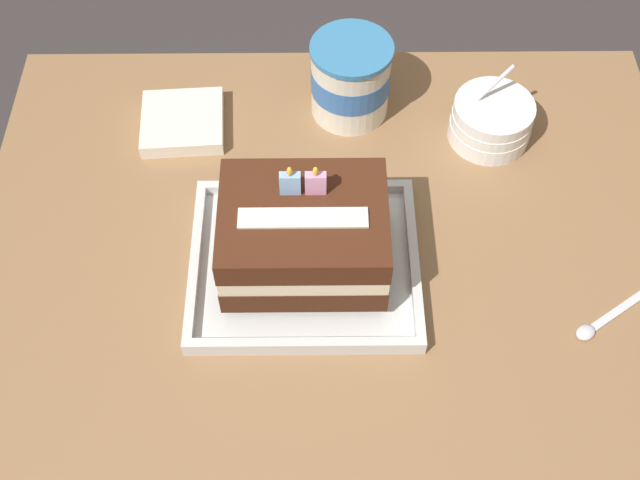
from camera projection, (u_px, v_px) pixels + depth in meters
name	position (u px, v px, depth m)	size (l,w,h in m)	color
ground_plane	(330.00, 436.00, 1.66)	(8.00, 8.00, 0.00)	#383333
dining_table	(334.00, 286.00, 1.16)	(0.96, 0.72, 0.72)	olive
foil_tray	(305.00, 265.00, 1.03)	(0.29, 0.25, 0.02)	silver
birthday_cake	(304.00, 234.00, 0.98)	(0.20, 0.16, 0.14)	#462212
bowl_stack	(491.00, 121.00, 1.14)	(0.12, 0.12, 0.12)	white
ice_cream_tub	(351.00, 79.00, 1.15)	(0.12, 0.12, 0.12)	silver
serving_spoon_near_tray	(604.00, 320.00, 0.99)	(0.13, 0.10, 0.01)	silver
napkin_pile	(183.00, 122.00, 1.17)	(0.12, 0.12, 0.02)	silver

